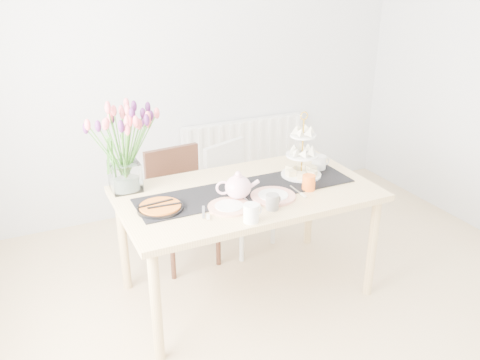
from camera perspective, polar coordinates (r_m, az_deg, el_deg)
name	(u,v)px	position (r m, az deg, el deg)	size (l,w,h in m)	color
room_shell	(350,141)	(2.44, 12.29, 4.29)	(4.50, 4.50, 4.50)	tan
radiator	(244,151)	(4.74, 0.44, 3.24)	(1.20, 0.08, 0.60)	white
dining_table	(247,202)	(3.23, 0.77, -2.43)	(1.60, 0.90, 0.75)	tan
chair_brown	(179,197)	(3.75, -6.84, -1.96)	(0.45, 0.45, 0.84)	#381D14
chair_white	(234,188)	(3.93, -0.68, -0.86)	(0.51, 0.51, 0.81)	silver
table_runner	(247,190)	(3.19, 0.78, -1.13)	(1.40, 0.35, 0.01)	black
tulip_vase	(121,135)	(3.16, -13.21, 5.00)	(0.66, 0.66, 0.57)	silver
cake_stand	(302,161)	(3.39, 6.95, 2.19)	(0.27, 0.27, 0.39)	gold
teapot	(238,187)	(3.05, -0.22, -0.79)	(0.26, 0.21, 0.17)	white
cream_jug	(319,163)	(3.54, 8.83, 1.92)	(0.10, 0.10, 0.10)	white
tart_tin	(160,208)	(2.97, -8.94, -3.11)	(0.27, 0.27, 0.03)	black
mug_grey	(272,202)	(2.95, 3.65, -2.47)	(0.08, 0.08, 0.09)	slate
mug_white	(251,213)	(2.80, 1.25, -3.74)	(0.09, 0.09, 0.10)	white
mug_orange	(309,183)	(3.21, 7.72, -0.30)	(0.08, 0.08, 0.10)	orange
plate_left	(229,207)	(2.97, -1.23, -3.03)	(0.25, 0.25, 0.01)	silver
plate_right	(273,196)	(3.11, 3.73, -1.82)	(0.28, 0.28, 0.01)	white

